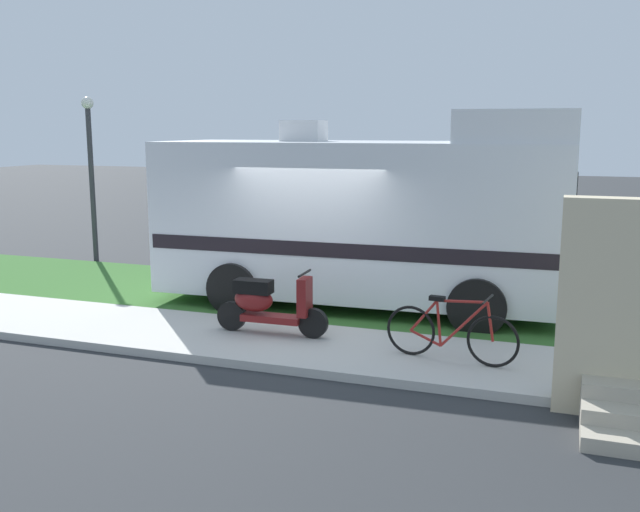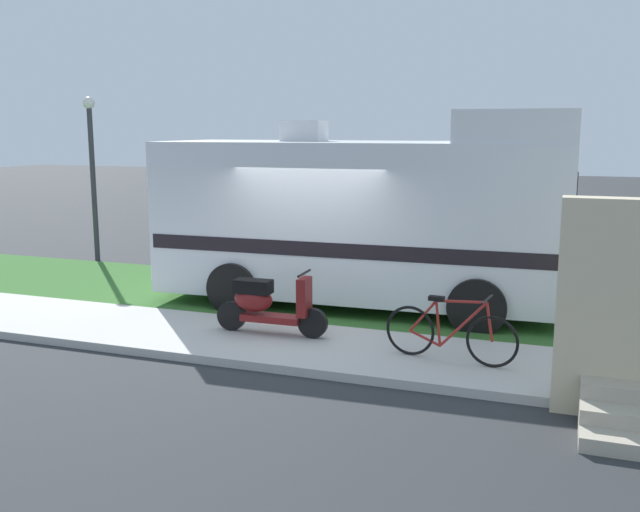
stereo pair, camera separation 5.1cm
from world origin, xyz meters
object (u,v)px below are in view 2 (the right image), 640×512
at_px(motorhome_rv, 367,216).
at_px(bicycle, 450,333).
at_px(pickup_truck_near, 377,222).
at_px(bottle_green, 576,363).
at_px(scooter, 267,304).
at_px(street_lamp_post, 92,161).

distance_m(motorhome_rv, bicycle, 3.58).
xyz_separation_m(pickup_truck_near, bottle_green, (4.45, -6.88, -0.73)).
xyz_separation_m(scooter, bicycle, (2.75, -0.35, -0.07)).
xyz_separation_m(scooter, street_lamp_post, (-6.44, 4.54, 1.78)).
bearing_deg(street_lamp_post, bicycle, -27.98).
distance_m(motorhome_rv, pickup_truck_near, 4.36).
bearing_deg(motorhome_rv, pickup_truck_near, 102.82).
relative_size(motorhome_rv, street_lamp_post, 1.82).
relative_size(bicycle, bottle_green, 6.90).
bearing_deg(bicycle, motorhome_rv, 124.62).
relative_size(scooter, bicycle, 0.98).
xyz_separation_m(bicycle, pickup_truck_near, (-2.89, 7.00, 0.46)).
height_order(bicycle, pickup_truck_near, pickup_truck_near).
height_order(bottle_green, street_lamp_post, street_lamp_post).
bearing_deg(pickup_truck_near, bicycle, -67.58).
xyz_separation_m(motorhome_rv, bicycle, (1.93, -2.80, -1.12)).
bearing_deg(scooter, street_lamp_post, 144.84).
height_order(scooter, street_lamp_post, street_lamp_post).
relative_size(motorhome_rv, pickup_truck_near, 1.28).
distance_m(scooter, bicycle, 2.78).
bearing_deg(motorhome_rv, scooter, -108.51).
xyz_separation_m(motorhome_rv, pickup_truck_near, (-0.96, 4.20, -0.66)).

